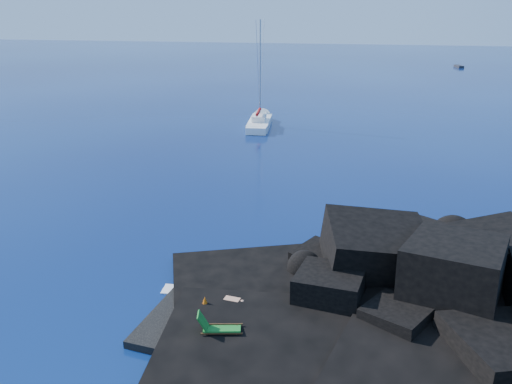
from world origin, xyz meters
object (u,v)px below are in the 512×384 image
Objects in this scene: sunbather at (232,301)px; marker_cone at (205,303)px; deck_chair at (222,324)px; distant_boat_a at (459,67)px; sailboat at (260,127)px.

marker_cone is at bearing -144.91° from sunbather.
sunbather is at bearing 82.20° from deck_chair.
deck_chair is 2.85× the size of marker_cone.
sunbather is at bearing -113.33° from distant_boat_a.
marker_cone is 0.16× the size of distant_boat_a.
distant_boat_a is (33.87, 75.01, 0.00)m from sailboat.
distant_boat_a is (26.96, 113.52, -0.54)m from sunbather.
deck_chair reaches higher than marker_cone.
marker_cone is at bearing 112.95° from deck_chair.
deck_chair is at bearing -78.52° from sunbather.
distant_boat_a is (26.73, 115.98, -0.96)m from deck_chair.
sunbather is (6.91, -38.51, 0.54)m from sailboat.
sailboat is 6.95× the size of deck_chair.
marker_cone is at bearing -88.05° from sailboat.
distant_boat_a is at bearing 63.90° from deck_chair.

